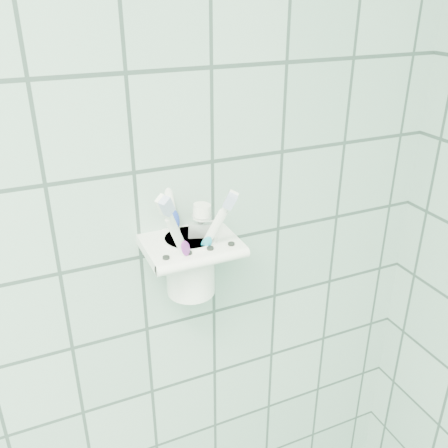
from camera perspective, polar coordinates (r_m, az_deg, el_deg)
name	(u,v)px	position (r m, az deg, el deg)	size (l,w,h in m)	color
holder_bracket	(190,246)	(0.72, -3.85, -2.51)	(0.13, 0.11, 0.04)	white
cup	(190,262)	(0.74, -3.88, -4.40)	(0.08, 0.08, 0.09)	white
toothbrush_pink	(199,225)	(0.70, -2.85, -0.10)	(0.08, 0.07, 0.20)	white
toothbrush_blue	(184,225)	(0.70, -4.58, -0.14)	(0.02, 0.07, 0.20)	white
toothbrush_orange	(181,228)	(0.71, -4.94, -0.41)	(0.06, 0.08, 0.19)	white
toothpaste_tube	(196,241)	(0.72, -3.21, -1.90)	(0.04, 0.04, 0.14)	silver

